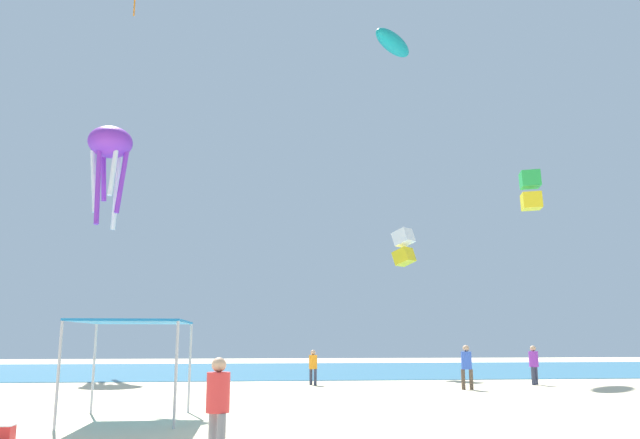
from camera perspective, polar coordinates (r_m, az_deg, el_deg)
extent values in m
cube|color=beige|center=(14.47, 3.87, -19.28)|extent=(110.00, 110.00, 0.10)
cube|color=teal|center=(43.40, -2.95, -13.61)|extent=(110.00, 22.84, 0.03)
cylinder|color=#B2B2B7|center=(16.07, -22.90, -13.00)|extent=(0.07, 0.07, 2.49)
cylinder|color=#B2B2B7|center=(15.53, -13.08, -13.66)|extent=(0.07, 0.07, 2.49)
cylinder|color=#B2B2B7|center=(19.26, -20.05, -12.71)|extent=(0.07, 0.07, 2.49)
cylinder|color=#B2B2B7|center=(18.82, -11.87, -13.18)|extent=(0.07, 0.07, 2.49)
cube|color=#1972B7|center=(17.35, -16.71, -8.96)|extent=(2.76, 3.37, 0.06)
cylinder|color=#33384C|center=(29.28, -0.84, -14.25)|extent=(0.14, 0.14, 0.72)
cylinder|color=#33384C|center=(29.08, -0.44, -14.28)|extent=(0.14, 0.14, 0.72)
cylinder|color=orange|center=(29.15, -0.64, -12.94)|extent=(0.38, 0.38, 0.63)
sphere|color=tan|center=(29.13, -0.64, -12.10)|extent=(0.23, 0.23, 0.23)
cylinder|color=brown|center=(27.29, 13.01, -14.11)|extent=(0.16, 0.16, 0.83)
cylinder|color=brown|center=(27.28, 13.71, -14.08)|extent=(0.16, 0.16, 0.83)
cylinder|color=blue|center=(27.25, 13.29, -12.47)|extent=(0.43, 0.43, 0.72)
sphere|color=tan|center=(27.23, 13.24, -11.43)|extent=(0.27, 0.27, 0.27)
cylinder|color=#33384C|center=(31.04, 19.22, -13.39)|extent=(0.16, 0.16, 0.81)
cylinder|color=#33384C|center=(30.75, 18.97, -13.44)|extent=(0.16, 0.16, 0.81)
cylinder|color=purple|center=(30.86, 19.01, -12.02)|extent=(0.42, 0.42, 0.70)
sphere|color=tan|center=(30.85, 18.95, -11.13)|extent=(0.26, 0.26, 0.26)
cylinder|color=slate|center=(11.71, -9.83, -18.94)|extent=(0.16, 0.16, 0.79)
cylinder|color=slate|center=(11.44, -9.07, -19.15)|extent=(0.16, 0.16, 0.79)
cylinder|color=red|center=(11.49, -9.33, -15.38)|extent=(0.41, 0.41, 0.69)
sphere|color=tan|center=(11.46, -9.26, -13.02)|extent=(0.26, 0.26, 0.26)
cube|color=white|center=(36.99, 7.67, -1.64)|extent=(1.47, 1.49, 1.09)
cube|color=yellow|center=(36.82, 7.72, -3.41)|extent=(1.47, 1.49, 1.09)
ellipsoid|color=teal|center=(48.21, 6.70, 15.79)|extent=(4.15, 4.49, 1.52)
cone|color=purple|center=(48.53, 6.68, 16.55)|extent=(0.99, 0.99, 0.57)
ellipsoid|color=purple|center=(41.57, -18.69, 6.74)|extent=(3.75, 3.75, 1.97)
cylinder|color=purple|center=(41.76, -19.24, 3.67)|extent=(0.46, 0.56, 3.06)
cylinder|color=white|center=(41.06, -20.05, 3.31)|extent=(0.69, 0.31, 3.95)
cylinder|color=purple|center=(40.18, -19.72, 2.92)|extent=(0.53, 0.73, 4.86)
cylinder|color=white|center=(40.23, -18.48, 4.16)|extent=(0.46, 0.56, 3.06)
cylinder|color=purple|center=(40.73, -17.75, 3.28)|extent=(0.69, 0.31, 3.95)
cylinder|color=white|center=(41.39, -18.19, 2.43)|extent=(0.53, 0.73, 4.86)
cylinder|color=orange|center=(36.25, -16.65, 18.70)|extent=(0.11, 0.11, 1.77)
cube|color=green|center=(37.72, 18.72, 3.49)|extent=(1.30, 1.27, 0.96)
cube|color=yellow|center=(37.43, 18.83, 1.60)|extent=(1.30, 1.27, 0.96)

